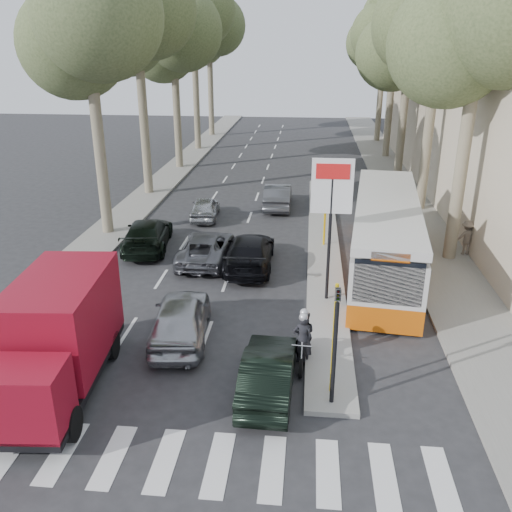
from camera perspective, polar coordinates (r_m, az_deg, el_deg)
The scene contains 29 objects.
ground at distance 17.09m, azimuth -3.43°, elevation -11.82°, with size 120.00×120.00×0.00m, color #28282B.
sidewalk_right at distance 40.64m, azimuth 14.40°, elevation 7.67°, with size 3.20×70.00×0.12m, color gray.
median_left at distance 44.33m, azimuth -8.15°, elevation 9.26°, with size 2.40×64.00×0.12m, color gray.
traffic_island at distance 26.76m, azimuth 7.12°, elevation 1.06°, with size 1.50×26.00×0.16m, color gray.
building_far at distance 49.83m, azimuth 22.10°, elevation 18.56°, with size 11.00×20.00×16.00m, color #B7A88E.
billboard at distance 19.92m, azimuth 7.89°, elevation 4.78°, with size 1.50×12.10×5.60m.
traffic_light_island at distance 14.37m, azimuth 8.41°, elevation -7.43°, with size 0.16×0.41×3.60m.
tree_l_a at distance 28.13m, azimuth -17.14°, elevation 22.76°, with size 7.40×7.20×14.10m.
tree_l_b at distance 35.75m, azimuth -12.28°, elevation 23.87°, with size 7.40×7.20×14.88m.
tree_l_c at distance 43.39m, azimuth -8.55°, elevation 22.26°, with size 7.40×7.20×13.71m.
tree_l_d at distance 51.27m, azimuth -6.48°, elevation 24.16°, with size 7.40×7.20×15.66m.
tree_l_e at distance 59.10m, azimuth -4.84°, elevation 22.86°, with size 7.40×7.20×14.49m.
tree_r_a at distance 25.11m, azimuth 23.00°, elevation 22.31°, with size 7.40×7.20×14.10m.
tree_r_b at distance 32.95m, azimuth 19.34°, elevation 24.05°, with size 7.40×7.20×15.27m.
tree_r_c at distance 40.72m, azimuth 16.15°, elevation 21.27°, with size 7.40×7.20×13.32m.
tree_r_d at distance 48.67m, azimuth 14.79°, elevation 22.96°, with size 7.40×7.20×14.88m.
tree_r_e at distance 56.59m, azimuth 13.60°, elevation 22.09°, with size 7.40×7.20×14.10m.
silver_hatchback at distance 18.46m, azimuth -7.96°, elevation -6.51°, with size 1.81×4.50×1.53m, color #ABAEB4.
dark_hatchback at distance 15.75m, azimuth 1.29°, elevation -12.09°, with size 1.42×4.07×1.34m, color black.
queue_car_a at distance 24.79m, azimuth -5.28°, elevation 0.86°, with size 2.16×4.69×1.30m, color #52545B.
queue_car_b at distance 24.02m, azimuth -0.68°, elevation 0.46°, with size 2.05×5.04×1.46m, color black.
queue_car_c at distance 30.94m, azimuth -5.41°, elevation 5.06°, with size 1.48×3.67×1.25m, color #A4A8AC.
queue_car_d at distance 32.93m, azimuth 2.33°, elevation 6.35°, with size 1.55×4.45×1.47m, color #47484E.
queue_car_e at distance 26.76m, azimuth -11.38°, elevation 2.27°, with size 2.03×4.98×1.45m, color black.
red_truck at distance 16.39m, azimuth -20.24°, elevation -7.91°, with size 2.73×6.18×3.21m.
city_bus at distance 24.10m, azimuth 13.44°, elevation 2.27°, with size 3.88×12.17×3.15m.
motorcycle at distance 17.18m, azimuth 4.98°, elevation -8.53°, with size 0.76×2.08×1.77m.
pedestrian_near at distance 22.81m, azimuth 17.37°, elevation -1.23°, with size 0.95×0.46×1.62m, color #4B3855.
pedestrian_far at distance 26.98m, azimuth 21.31°, elevation 1.82°, with size 1.06×0.47×1.64m, color #6E6153.
Camera 1 is at (2.40, -14.06, 9.42)m, focal length 38.00 mm.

